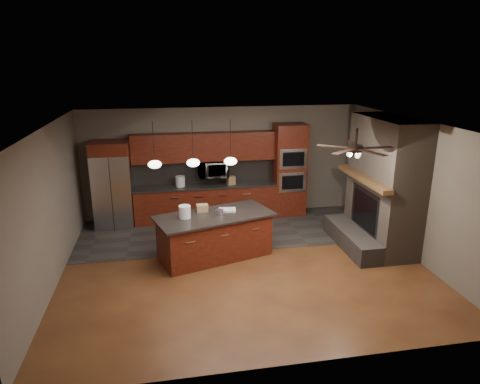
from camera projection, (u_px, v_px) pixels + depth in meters
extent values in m
plane|color=brown|center=(244.00, 264.00, 8.54)|extent=(7.00, 7.00, 0.00)
cube|color=white|center=(245.00, 124.00, 7.71)|extent=(7.00, 6.00, 0.02)
cube|color=#6C6556|center=(222.00, 162.00, 10.95)|extent=(7.00, 0.02, 2.80)
cube|color=#6C6556|center=(412.00, 188.00, 8.73)|extent=(0.02, 6.00, 2.80)
cube|color=#6C6556|center=(50.00, 209.00, 7.53)|extent=(0.02, 6.00, 2.80)
cube|color=#33312D|center=(230.00, 230.00, 10.23)|extent=(7.00, 2.40, 0.01)
cube|color=brown|center=(385.00, 184.00, 9.03)|extent=(0.80, 2.00, 2.80)
cube|color=#413A35|center=(351.00, 238.00, 9.28)|extent=(0.50, 2.00, 0.40)
cube|color=#2D2D30|center=(365.00, 211.00, 9.14)|extent=(0.05, 1.20, 0.95)
cube|color=black|center=(364.00, 211.00, 9.13)|extent=(0.02, 1.00, 0.75)
cube|color=brown|center=(363.00, 178.00, 8.90)|extent=(0.22, 2.10, 0.10)
cube|color=#632512|center=(206.00, 203.00, 10.87)|extent=(3.55, 0.60, 0.86)
cube|color=black|center=(206.00, 186.00, 10.74)|extent=(3.59, 0.64, 0.04)
cube|color=black|center=(204.00, 171.00, 10.91)|extent=(3.55, 0.03, 0.60)
cube|color=#632512|center=(204.00, 147.00, 10.57)|extent=(3.55, 0.35, 0.70)
cube|color=#632512|center=(289.00, 170.00, 11.02)|extent=(0.80, 0.60, 2.38)
cube|color=silver|center=(292.00, 182.00, 10.80)|extent=(0.70, 0.03, 0.52)
cube|color=black|center=(293.00, 182.00, 10.78)|extent=(0.55, 0.02, 0.35)
cube|color=silver|center=(293.00, 159.00, 10.62)|extent=(0.70, 0.03, 0.52)
cube|color=black|center=(294.00, 159.00, 10.60)|extent=(0.55, 0.02, 0.35)
imported|color=silver|center=(213.00, 169.00, 10.69)|extent=(0.73, 0.41, 0.50)
cube|color=silver|center=(113.00, 191.00, 10.27)|extent=(0.90, 0.72, 1.80)
cube|color=#2D2D30|center=(111.00, 195.00, 9.93)|extent=(0.02, 0.02, 1.78)
cube|color=silver|center=(107.00, 193.00, 9.89)|extent=(0.03, 0.03, 0.90)
cube|color=silver|center=(116.00, 193.00, 9.92)|extent=(0.03, 0.03, 0.90)
cube|color=#632512|center=(109.00, 148.00, 9.96)|extent=(0.90, 0.72, 0.30)
cube|color=#632512|center=(215.00, 237.00, 8.76)|extent=(2.37, 1.53, 0.88)
cube|color=black|center=(214.00, 216.00, 8.62)|extent=(2.56, 1.72, 0.04)
cylinder|color=white|center=(185.00, 212.00, 8.42)|extent=(0.27, 0.27, 0.25)
cylinder|color=#B9BABE|center=(220.00, 212.00, 8.61)|extent=(0.23, 0.23, 0.11)
cube|color=white|center=(227.00, 210.00, 8.86)|extent=(0.37, 0.28, 0.03)
cube|color=#9E7E51|center=(202.00, 208.00, 8.80)|extent=(0.24, 0.18, 0.15)
cylinder|color=silver|center=(180.00, 181.00, 10.59)|extent=(0.26, 0.26, 0.26)
cube|color=olive|center=(231.00, 180.00, 10.76)|extent=(0.22, 0.19, 0.21)
cylinder|color=black|center=(153.00, 142.00, 8.20)|extent=(0.01, 0.01, 0.78)
ellipsoid|color=white|center=(155.00, 164.00, 8.34)|extent=(0.26, 0.26, 0.16)
cylinder|color=black|center=(192.00, 140.00, 8.33)|extent=(0.01, 0.01, 0.78)
ellipsoid|color=white|center=(193.00, 163.00, 8.46)|extent=(0.26, 0.26, 0.16)
cylinder|color=black|center=(230.00, 139.00, 8.46)|extent=(0.01, 0.01, 0.78)
ellipsoid|color=white|center=(231.00, 161.00, 8.59)|extent=(0.26, 0.26, 0.16)
cylinder|color=black|center=(357.00, 137.00, 7.31)|extent=(0.04, 0.04, 0.30)
cylinder|color=black|center=(356.00, 148.00, 7.37)|extent=(0.24, 0.24, 0.12)
cube|color=black|center=(376.00, 148.00, 7.44)|extent=(0.60, 0.12, 0.01)
cube|color=black|center=(353.00, 144.00, 7.73)|extent=(0.30, 0.61, 0.01)
cube|color=black|center=(334.00, 147.00, 7.53)|extent=(0.56, 0.45, 0.01)
cube|color=black|center=(344.00, 152.00, 7.11)|extent=(0.56, 0.45, 0.01)
cube|color=black|center=(372.00, 152.00, 7.05)|extent=(0.30, 0.61, 0.01)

